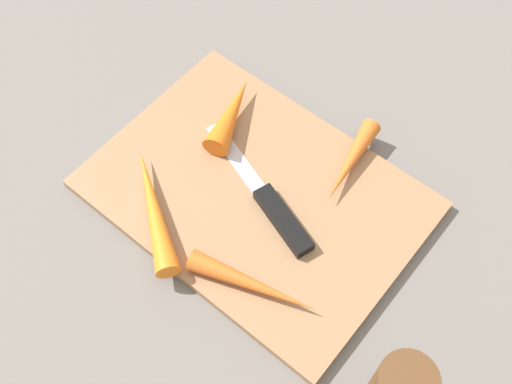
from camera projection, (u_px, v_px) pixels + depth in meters
The scene contains 7 objects.
ground_plane at pixel (256, 197), 0.72m from camera, with size 1.40×1.40×0.00m, color slate.
cutting_board at pixel (256, 195), 0.72m from camera, with size 0.36×0.26×0.01m, color #99704C.
knife at pixel (276, 211), 0.69m from camera, with size 0.20×0.08×0.01m.
carrot_shortest at pixel (231, 114), 0.75m from camera, with size 0.03×0.03×0.11m, color orange.
carrot_short at pixel (351, 161), 0.72m from camera, with size 0.02×0.02×0.12m, color orange.
carrot_long at pixel (253, 284), 0.64m from camera, with size 0.02×0.02×0.14m, color orange.
carrot_longest at pixel (154, 208), 0.69m from camera, with size 0.03×0.03×0.16m, color orange.
Camera 1 is at (0.23, -0.28, 0.63)m, focal length 44.24 mm.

